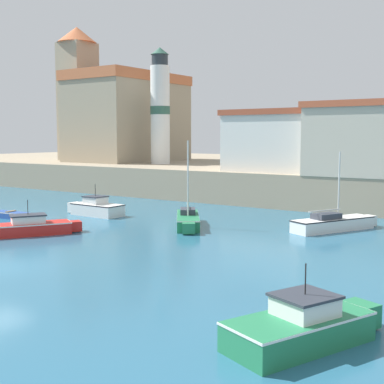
{
  "coord_description": "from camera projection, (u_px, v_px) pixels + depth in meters",
  "views": [
    {
      "loc": [
        20.73,
        -14.69,
        5.98
      ],
      "look_at": [
        -0.67,
        16.57,
        2.0
      ],
      "focal_mm": 50.0,
      "sensor_mm": 36.0,
      "label": 1
    }
  ],
  "objects": [
    {
      "name": "church",
      "position": [
        120.0,
        113.0,
        67.13
      ],
      "size": [
        13.8,
        14.73,
        16.88
      ],
      "color": "gray",
      "rests_on": "quay_seawall"
    },
    {
      "name": "lighthouse",
      "position": [
        160.0,
        108.0,
        59.19
      ],
      "size": [
        2.18,
        2.18,
        12.81
      ],
      "color": "silver",
      "rests_on": "quay_seawall"
    },
    {
      "name": "harbor_shed_far_end",
      "position": [
        277.0,
        140.0,
        47.58
      ],
      "size": [
        8.51,
        6.57,
        5.41
      ],
      "color": "silver",
      "rests_on": "quay_seawall"
    },
    {
      "name": "quay_seawall",
      "position": [
        337.0,
        176.0,
        60.99
      ],
      "size": [
        120.0,
        40.0,
        2.86
      ],
      "primitive_type": "cube",
      "color": "gray",
      "rests_on": "ground"
    },
    {
      "name": "dinghy_blue_2",
      "position": [
        12.0,
        215.0,
        38.96
      ],
      "size": [
        3.53,
        1.26,
        0.55
      ],
      "color": "#284C9E",
      "rests_on": "ground"
    },
    {
      "name": "sailboat_white_6",
      "position": [
        334.0,
        223.0,
        33.89
      ],
      "size": [
        3.9,
        6.36,
        5.0
      ],
      "color": "white",
      "rests_on": "ground"
    },
    {
      "name": "motorboat_white_5",
      "position": [
        96.0,
        208.0,
        40.38
      ],
      "size": [
        4.86,
        1.89,
        2.37
      ],
      "color": "white",
      "rests_on": "ground"
    },
    {
      "name": "motorboat_red_0",
      "position": [
        27.0,
        227.0,
        32.32
      ],
      "size": [
        4.32,
        5.93,
        2.15
      ],
      "color": "red",
      "rests_on": "ground"
    },
    {
      "name": "sailboat_green_1",
      "position": [
        188.0,
        219.0,
        35.37
      ],
      "size": [
        4.37,
        5.46,
        5.69
      ],
      "color": "#237A4C",
      "rests_on": "ground"
    },
    {
      "name": "motorboat_green_4",
      "position": [
        304.0,
        326.0,
        15.33
      ],
      "size": [
        3.43,
        5.41,
        2.38
      ],
      "color": "#237A4C",
      "rests_on": "ground"
    },
    {
      "name": "harbor_shed_mid_row",
      "position": [
        364.0,
        138.0,
        42.23
      ],
      "size": [
        8.35,
        6.77,
        5.8
      ],
      "color": "#BCB29E",
      "rests_on": "quay_seawall"
    }
  ]
}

